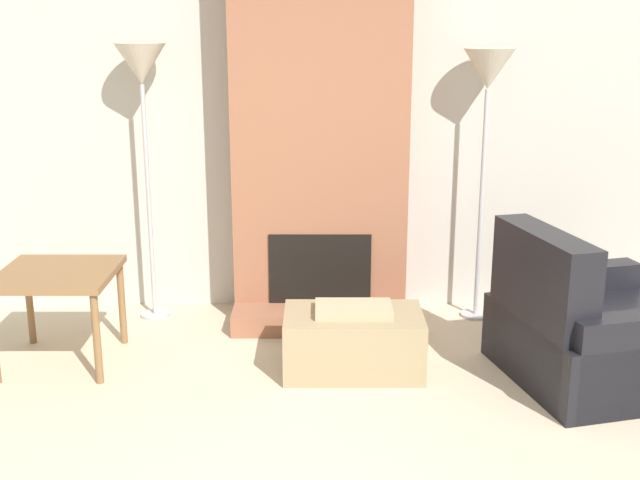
% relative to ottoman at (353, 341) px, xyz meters
% --- Properties ---
extents(wall_back, '(7.85, 0.06, 2.60)m').
position_rel_ottoman_xyz_m(wall_back, '(-0.19, 1.17, 1.11)').
color(wall_back, '#BCB7AD').
rests_on(wall_back, ground_plane).
extents(fireplace, '(1.16, 0.66, 2.60)m').
position_rel_ottoman_xyz_m(fireplace, '(-0.19, 0.94, 1.06)').
color(fireplace, '#935B42').
rests_on(fireplace, ground_plane).
extents(ottoman, '(0.80, 0.48, 0.41)m').
position_rel_ottoman_xyz_m(ottoman, '(0.00, 0.00, 0.00)').
color(ottoman, '#998460').
rests_on(ottoman, ground_plane).
extents(armchair, '(1.23, 1.21, 0.89)m').
position_rel_ottoman_xyz_m(armchair, '(1.34, -0.11, 0.08)').
color(armchair, black).
rests_on(armchair, ground_plane).
extents(side_table, '(0.66, 0.67, 0.58)m').
position_rel_ottoman_xyz_m(side_table, '(-1.74, 0.13, 0.31)').
color(side_table, brown).
rests_on(side_table, ground_plane).
extents(floor_lamp_left, '(0.33, 0.33, 1.85)m').
position_rel_ottoman_xyz_m(floor_lamp_left, '(-1.34, 0.90, 1.45)').
color(floor_lamp_left, '#ADADB2').
rests_on(floor_lamp_left, ground_plane).
extents(floor_lamp_right, '(0.33, 0.33, 1.82)m').
position_rel_ottoman_xyz_m(floor_lamp_right, '(0.89, 0.90, 1.42)').
color(floor_lamp_right, '#ADADB2').
rests_on(floor_lamp_right, ground_plane).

